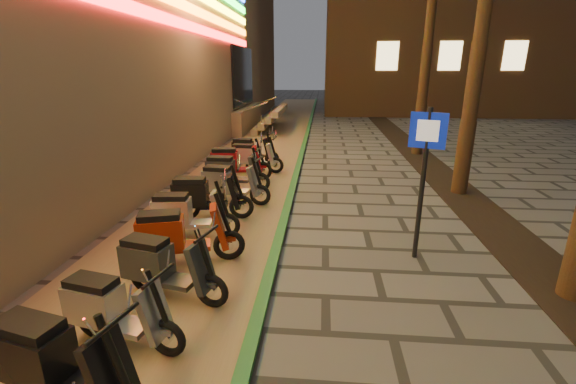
# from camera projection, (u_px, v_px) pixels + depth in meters

# --- Properties ---
(parking_strip) EXTENTS (3.40, 60.00, 0.01)m
(parking_strip) POSITION_uv_depth(u_px,v_px,m) (252.00, 162.00, 13.78)
(parking_strip) COLOR #8C7251
(parking_strip) RESTS_ON ground
(green_curb) EXTENTS (0.18, 60.00, 0.10)m
(green_curb) POSITION_uv_depth(u_px,v_px,m) (299.00, 162.00, 13.62)
(green_curb) COLOR #26672D
(green_curb) RESTS_ON ground
(planting_strip) EXTENTS (1.20, 40.00, 0.02)m
(planting_strip) POSITION_uv_depth(u_px,v_px,m) (488.00, 220.00, 8.50)
(planting_strip) COLOR black
(planting_strip) RESTS_ON ground
(pedestrian_sign) EXTENTS (0.55, 0.24, 2.62)m
(pedestrian_sign) POSITION_uv_depth(u_px,v_px,m) (424.00, 164.00, 6.33)
(pedestrian_sign) COLOR black
(pedestrian_sign) RESTS_ON ground
(scooter_3) EXTENTS (1.72, 0.82, 1.21)m
(scooter_3) POSITION_uv_depth(u_px,v_px,m) (55.00, 362.00, 3.66)
(scooter_3) COLOR black
(scooter_3) RESTS_ON ground
(scooter_4) EXTENTS (1.56, 0.72, 1.10)m
(scooter_4) POSITION_uv_depth(u_px,v_px,m) (111.00, 309.00, 4.56)
(scooter_4) COLOR black
(scooter_4) RESTS_ON ground
(scooter_5) EXTENTS (1.65, 0.79, 1.16)m
(scooter_5) POSITION_uv_depth(u_px,v_px,m) (162.00, 266.00, 5.50)
(scooter_5) COLOR black
(scooter_5) RESTS_ON ground
(scooter_6) EXTENTS (1.76, 0.90, 1.25)m
(scooter_6) POSITION_uv_depth(u_px,v_px,m) (178.00, 235.00, 6.44)
(scooter_6) COLOR black
(scooter_6) RESTS_ON ground
(scooter_7) EXTENTS (1.68, 0.62, 1.18)m
(scooter_7) POSITION_uv_depth(u_px,v_px,m) (185.00, 213.00, 7.47)
(scooter_7) COLOR black
(scooter_7) RESTS_ON ground
(scooter_8) EXTENTS (1.77, 0.68, 1.24)m
(scooter_8) POSITION_uv_depth(u_px,v_px,m) (203.00, 196.00, 8.43)
(scooter_8) COLOR black
(scooter_8) RESTS_ON ground
(scooter_9) EXTENTS (1.72, 0.68, 1.20)m
(scooter_9) POSITION_uv_depth(u_px,v_px,m) (228.00, 183.00, 9.45)
(scooter_9) COLOR black
(scooter_9) RESTS_ON ground
(scooter_10) EXTENTS (1.74, 0.61, 1.23)m
(scooter_10) POSITION_uv_depth(u_px,v_px,m) (230.00, 172.00, 10.44)
(scooter_10) COLOR black
(scooter_10) RESTS_ON ground
(scooter_11) EXTENTS (1.81, 0.71, 1.27)m
(scooter_11) POSITION_uv_depth(u_px,v_px,m) (234.00, 162.00, 11.41)
(scooter_11) COLOR black
(scooter_11) RESTS_ON ground
(scooter_12) EXTENTS (1.67, 0.59, 1.18)m
(scooter_12) POSITION_uv_depth(u_px,v_px,m) (251.00, 157.00, 12.31)
(scooter_12) COLOR black
(scooter_12) RESTS_ON ground
(scooter_13) EXTENTS (1.66, 0.63, 1.16)m
(scooter_13) POSITION_uv_depth(u_px,v_px,m) (250.00, 150.00, 13.32)
(scooter_13) COLOR black
(scooter_13) RESTS_ON ground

